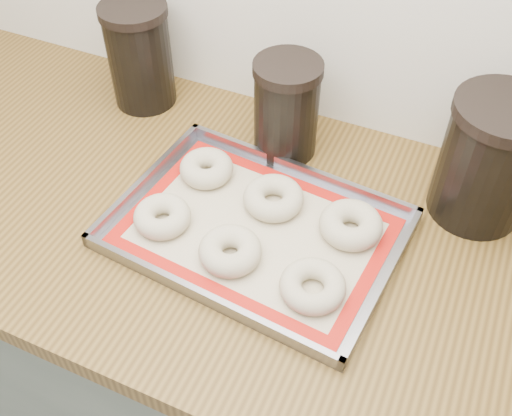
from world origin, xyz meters
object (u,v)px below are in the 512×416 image
at_px(baking_tray, 256,230).
at_px(bagel_back_left, 206,168).
at_px(canister_left, 140,55).
at_px(canister_right, 489,160).
at_px(bagel_front_mid, 230,251).
at_px(bagel_front_left, 162,216).
at_px(bagel_back_right, 351,225).
at_px(canister_mid, 286,108).
at_px(bagel_back_mid, 274,198).
at_px(bagel_front_right, 313,286).

xyz_separation_m(baking_tray, bagel_back_left, (-0.14, 0.09, 0.02)).
height_order(canister_left, canister_right, canister_right).
bearing_deg(bagel_front_mid, bagel_front_left, 171.16).
distance_m(canister_left, canister_right, 0.68).
bearing_deg(canister_left, canister_right, -3.34).
bearing_deg(baking_tray, bagel_back_right, 22.66).
distance_m(bagel_front_left, canister_mid, 0.30).
height_order(bagel_front_left, canister_right, canister_right).
bearing_deg(canister_left, baking_tray, -34.18).
height_order(bagel_front_mid, canister_right, canister_right).
bearing_deg(bagel_back_mid, bagel_back_right, -2.55).
bearing_deg(baking_tray, bagel_back_left, 147.89).
bearing_deg(bagel_front_mid, bagel_back_mid, 83.05).
bearing_deg(bagel_back_mid, baking_tray, -92.86).
bearing_deg(canister_mid, canister_right, -1.88).
distance_m(bagel_back_left, canister_mid, 0.18).
height_order(baking_tray, bagel_front_left, bagel_front_left).
relative_size(bagel_front_right, bagel_back_mid, 0.97).
bearing_deg(bagel_back_right, bagel_back_left, 174.82).
height_order(bagel_front_left, bagel_back_mid, same).
height_order(bagel_front_mid, bagel_back_right, bagel_back_right).
height_order(canister_mid, canister_right, canister_right).
distance_m(bagel_front_left, bagel_back_right, 0.31).
relative_size(bagel_front_left, bagel_front_mid, 0.95).
xyz_separation_m(bagel_front_right, bagel_back_right, (0.01, 0.14, 0.00)).
bearing_deg(bagel_front_mid, bagel_back_left, 128.28).
bearing_deg(canister_right, bagel_front_left, -151.42).
bearing_deg(bagel_back_left, canister_mid, 53.32).
bearing_deg(canister_mid, bagel_front_left, -112.76).
bearing_deg(bagel_back_mid, canister_left, 153.83).
distance_m(bagel_front_right, bagel_back_left, 0.31).
bearing_deg(bagel_front_mid, bagel_front_right, -3.76).
bearing_deg(bagel_front_left, baking_tray, 18.15).
bearing_deg(baking_tray, bagel_front_right, -31.61).
relative_size(bagel_back_left, canister_right, 0.44).
relative_size(bagel_back_left, canister_mid, 0.51).
bearing_deg(canister_mid, baking_tray, -80.25).
height_order(baking_tray, bagel_back_right, bagel_back_right).
xyz_separation_m(bagel_back_mid, canister_left, (-0.36, 0.18, 0.08)).
xyz_separation_m(bagel_back_left, canister_left, (-0.23, 0.16, 0.08)).
xyz_separation_m(bagel_front_mid, bagel_back_right, (0.16, 0.13, 0.00)).
height_order(bagel_front_right, bagel_back_mid, bagel_back_mid).
bearing_deg(baking_tray, bagel_front_mid, -100.75).
bearing_deg(bagel_back_left, bagel_back_mid, -7.80).
bearing_deg(baking_tray, bagel_back_mid, 87.14).
relative_size(bagel_front_mid, canister_left, 0.48).
bearing_deg(bagel_front_left, bagel_back_left, 84.34).
bearing_deg(bagel_back_right, canister_left, 159.83).
xyz_separation_m(baking_tray, canister_right, (0.32, 0.21, 0.10)).
relative_size(baking_tray, canister_right, 2.23).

